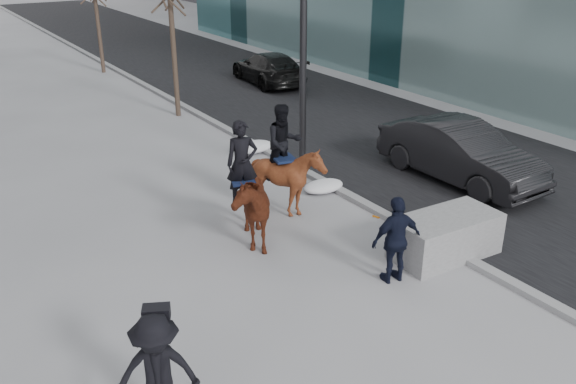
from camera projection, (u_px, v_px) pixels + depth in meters
ground at (322, 285)px, 11.66m from camera, size 120.00×120.00×0.00m
road at (317, 111)px, 22.87m from camera, size 8.00×90.00×0.01m
curb at (222, 127)px, 20.85m from camera, size 0.25×90.00×0.12m
planter at (445, 236)px, 12.55m from camera, size 2.28×1.21×0.89m
car_near at (460, 152)px, 16.27m from camera, size 1.76×4.81×1.58m
car_far at (268, 68)px, 26.77m from camera, size 2.44×4.91×1.37m
tree_near at (173, 47)px, 21.36m from camera, size 1.20×1.20×5.00m
tree_far at (98, 25)px, 28.30m from camera, size 1.20×1.20×4.38m
mounted_left at (246, 199)px, 12.94m from camera, size 1.57×2.27×2.68m
mounted_right at (286, 172)px, 14.19m from camera, size 1.69×1.83×2.65m
feeder at (396, 240)px, 11.47m from camera, size 1.09×0.94×1.75m
camera_crew at (157, 373)px, 8.01m from camera, size 1.31×1.09×1.75m
snow_piles at (279, 161)px, 17.47m from camera, size 1.29×4.41×0.33m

